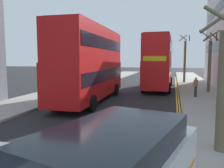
{
  "coord_description": "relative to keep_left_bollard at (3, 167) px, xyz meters",
  "views": [
    {
      "loc": [
        3.94,
        -1.79,
        3.23
      ],
      "look_at": [
        0.5,
        11.0,
        1.8
      ],
      "focal_mm": 36.79,
      "sensor_mm": 36.0,
      "label": 1
    }
  ],
  "objects": [
    {
      "name": "double_decker_bus_oncoming",
      "position": [
        2.36,
        21.15,
        2.42
      ],
      "size": [
        2.87,
        10.83,
        5.64
      ],
      "color": "red",
      "rests_on": "ground"
    },
    {
      "name": "kerb_line_outer",
      "position": [
        4.4,
        11.33,
        -0.6
      ],
      "size": [
        0.1,
        56.0,
        0.01
      ],
      "primitive_type": "cube",
      "color": "yellow",
      "rests_on": "ground"
    },
    {
      "name": "double_decker_bus_away",
      "position": [
        -2.18,
        12.0,
        2.42
      ],
      "size": [
        2.99,
        10.86,
        5.64
      ],
      "color": "red",
      "rests_on": "ground"
    },
    {
      "name": "sidewalk_left",
      "position": [
        -6.5,
        13.33,
        -0.54
      ],
      "size": [
        4.0,
        80.0,
        0.14
      ],
      "primitive_type": "cube",
      "color": "#9E9991",
      "rests_on": "ground"
    },
    {
      "name": "pedestrian_far",
      "position": [
        5.74,
        15.47,
        0.38
      ],
      "size": [
        0.34,
        0.22,
        1.62
      ],
      "color": "#2D2D38",
      "rests_on": "sidewalk_right"
    },
    {
      "name": "kerb_line_inner",
      "position": [
        4.24,
        11.33,
        -0.6
      ],
      "size": [
        0.1,
        56.0,
        0.01
      ],
      "primitive_type": "cube",
      "color": "yellow",
      "rests_on": "ground"
    },
    {
      "name": "street_tree_distant",
      "position": [
        5.57,
        3.77,
        1.71
      ],
      "size": [
        1.45,
        1.65,
        4.91
      ],
      "color": "#6B6047",
      "rests_on": "sidewalk_right"
    },
    {
      "name": "street_tree_mid",
      "position": [
        5.34,
        27.86,
        2.61
      ],
      "size": [
        1.44,
        1.64,
        6.39
      ],
      "color": "#6B6047",
      "rests_on": "sidewalk_right"
    },
    {
      "name": "sidewalk_right",
      "position": [
        6.5,
        13.33,
        -0.54
      ],
      "size": [
        4.0,
        80.0,
        0.14
      ],
      "primitive_type": "cube",
      "color": "#9E9991",
      "rests_on": "ground"
    },
    {
      "name": "street_tree_near",
      "position": [
        7.21,
        18.93,
        2.46
      ],
      "size": [
        1.95,
        1.97,
        5.88
      ],
      "color": "#6B6047",
      "rests_on": "sidewalk_right"
    },
    {
      "name": "keep_left_bollard",
      "position": [
        0.0,
        0.0,
        0.0
      ],
      "size": [
        0.36,
        0.28,
        1.11
      ],
      "color": "silver",
      "rests_on": "traffic_island"
    }
  ]
}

